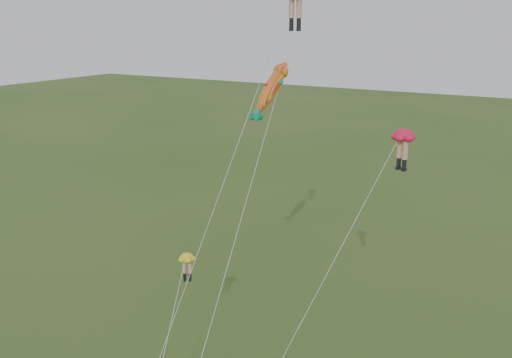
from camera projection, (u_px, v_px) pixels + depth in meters
The scene contains 4 objects.
legs_kite_red_high at pixel (292, 6), 28.88m from camera, with size 5.19×10.43×22.64m.
legs_kite_red_mid at pixel (399, 146), 27.98m from camera, with size 6.27×8.71×15.83m.
legs_kite_yellow at pixel (185, 266), 32.23m from camera, with size 2.15×6.72×8.21m.
fish_kite at pixel (271, 89), 32.10m from camera, with size 1.72×12.38×18.90m.
Camera 1 is at (15.76, -20.15, 21.00)m, focal length 40.00 mm.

